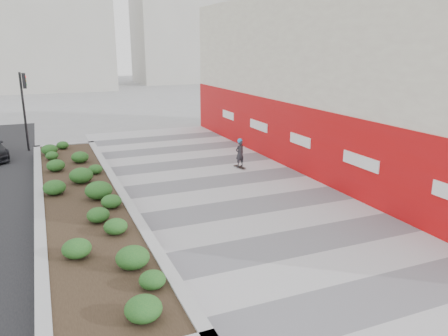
% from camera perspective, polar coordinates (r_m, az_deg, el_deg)
% --- Properties ---
extents(ground, '(160.00, 160.00, 0.00)m').
position_cam_1_polar(ground, '(11.72, 14.40, -12.84)').
color(ground, gray).
rests_on(ground, ground).
extents(walkway, '(8.00, 36.00, 0.01)m').
position_cam_1_polar(walkway, '(13.95, 6.95, -7.65)').
color(walkway, '#A8A8AD').
rests_on(walkway, ground).
extents(building, '(6.04, 24.08, 8.00)m').
position_cam_1_polar(building, '(21.78, 15.69, 11.05)').
color(building, beige).
rests_on(building, ground).
extents(planter, '(3.00, 18.00, 0.90)m').
position_cam_1_polar(planter, '(15.93, -18.13, -3.75)').
color(planter, '#9E9EA0').
rests_on(planter, ground).
extents(traffic_signal_near, '(0.33, 0.28, 4.20)m').
position_cam_1_polar(traffic_signal_near, '(25.73, -24.64, 8.11)').
color(traffic_signal_near, black).
rests_on(traffic_signal_near, ground).
extents(distant_bldg_north_l, '(16.00, 12.00, 20.00)m').
position_cam_1_polar(distant_bldg_north_l, '(63.25, -22.70, 18.54)').
color(distant_bldg_north_l, '#ADAAA3').
rests_on(distant_bldg_north_l, ground).
extents(distant_bldg_north_r, '(14.00, 10.00, 24.00)m').
position_cam_1_polar(distant_bldg_north_r, '(71.68, -5.70, 20.72)').
color(distant_bldg_north_r, '#ADAAA3').
rests_on(distant_bldg_north_r, ground).
extents(manhole_cover, '(0.44, 0.44, 0.01)m').
position_cam_1_polar(manhole_cover, '(14.19, 8.72, -7.31)').
color(manhole_cover, '#595654').
rests_on(manhole_cover, ground).
extents(skateboarder, '(0.52, 0.75, 1.41)m').
position_cam_1_polar(skateboarder, '(20.23, 2.07, 1.95)').
color(skateboarder, beige).
rests_on(skateboarder, ground).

